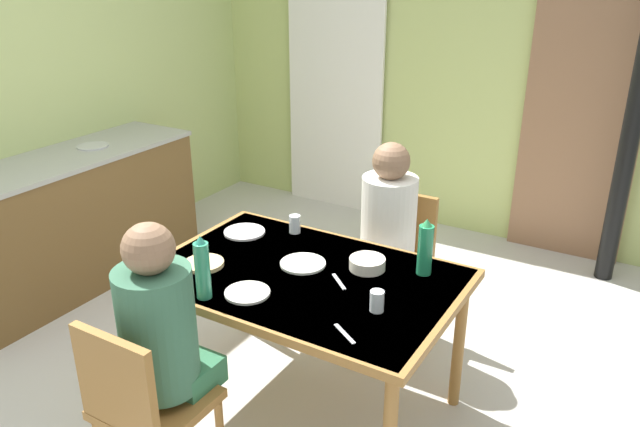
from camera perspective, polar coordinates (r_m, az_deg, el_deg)
ground_plane at (r=3.49m, az=-7.08°, el=-14.92°), size 6.75×6.75×0.00m
wall_back at (r=5.12m, az=10.55°, el=13.90°), size 4.22×0.10×2.75m
wall_left at (r=4.75m, az=-22.94°, el=11.90°), size 0.10×3.90×2.75m
door_wooden at (r=4.84m, az=22.66°, el=7.51°), size 0.80×0.05×2.00m
curtain_panel at (r=5.42m, az=1.38°, el=12.37°), size 0.90×0.03×2.31m
kitchen_counter at (r=4.55m, az=-21.89°, el=-0.60°), size 0.61×1.86×0.91m
dining_table at (r=2.93m, az=-1.51°, el=-6.77°), size 1.42×0.95×0.75m
chair_near_diner at (r=2.63m, az=-15.91°, el=-16.41°), size 0.40×0.40×0.87m
chair_far_diner at (r=3.62m, az=6.90°, el=-4.13°), size 0.40×0.40×0.87m
person_near_diner at (r=2.54m, az=-14.39°, el=-9.89°), size 0.30×0.37×0.77m
person_far_diner at (r=3.39m, az=6.17°, el=-0.74°), size 0.30×0.37×0.77m
water_bottle_green_near at (r=2.89m, az=9.58°, el=-3.14°), size 0.07×0.07×0.27m
water_bottle_green_far at (r=2.69m, az=-10.69°, el=-4.98°), size 0.07×0.07×0.29m
serving_bowl_center at (r=2.94m, az=4.34°, el=-4.58°), size 0.17×0.17×0.05m
dinner_plate_near_left at (r=3.33m, az=-6.91°, el=-1.68°), size 0.22×0.22×0.01m
dinner_plate_near_right at (r=2.75m, az=-6.65°, el=-7.20°), size 0.20×0.20×0.01m
dinner_plate_far_center at (r=2.98m, az=-1.57°, el=-4.59°), size 0.22×0.22×0.01m
drinking_glass_by_near_diner at (r=2.86m, az=-12.75°, el=-5.53°), size 0.06×0.06×0.09m
drinking_glass_by_far_diner at (r=3.30m, az=-2.31°, el=-0.97°), size 0.06×0.06×0.10m
drinking_glass_spare_center at (r=2.61m, az=5.21°, el=-7.96°), size 0.06×0.06×0.09m
bread_plate_sliced at (r=3.02m, az=-10.55°, el=-4.52°), size 0.19×0.19×0.02m
cutlery_knife_near at (r=2.47m, az=2.26°, el=-10.91°), size 0.13×0.09×0.00m
cutlery_fork_near at (r=2.83m, az=1.73°, el=-6.23°), size 0.12×0.11×0.00m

